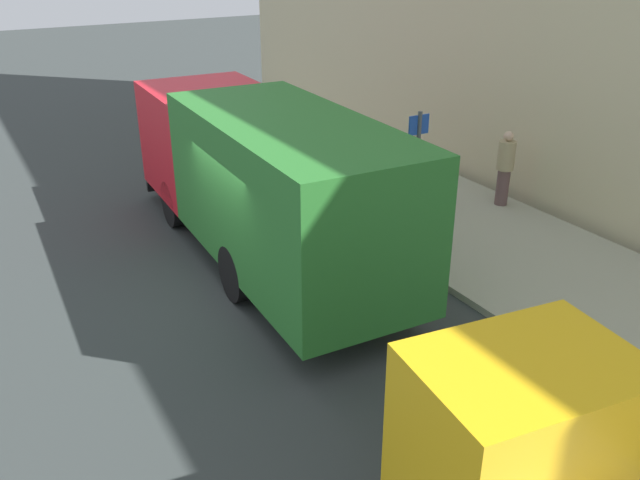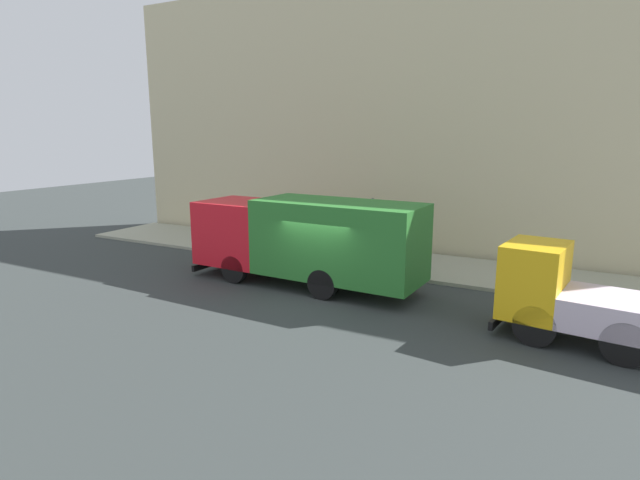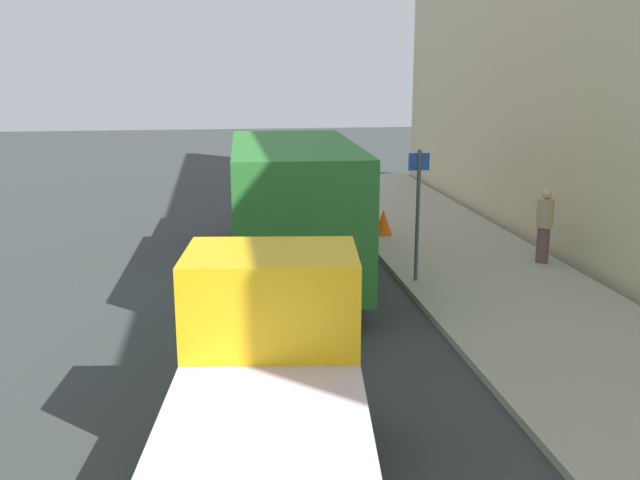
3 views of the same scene
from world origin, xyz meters
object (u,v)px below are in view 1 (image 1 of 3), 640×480
(pedestrian_walking, at_px, (505,167))
(traffic_cone_orange, at_px, (317,171))
(street_sign_post, at_px, (416,172))
(large_utility_truck, at_px, (261,175))

(pedestrian_walking, distance_m, traffic_cone_orange, 4.50)
(street_sign_post, bearing_deg, pedestrian_walking, 16.34)
(large_utility_truck, xyz_separation_m, street_sign_post, (2.54, -1.44, 0.04))
(street_sign_post, bearing_deg, large_utility_truck, 150.52)
(large_utility_truck, distance_m, pedestrian_walking, 5.91)
(large_utility_truck, relative_size, pedestrian_walking, 4.99)
(traffic_cone_orange, height_order, street_sign_post, street_sign_post)
(pedestrian_walking, height_order, street_sign_post, street_sign_post)
(pedestrian_walking, height_order, traffic_cone_orange, pedestrian_walking)
(pedestrian_walking, bearing_deg, street_sign_post, 121.49)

